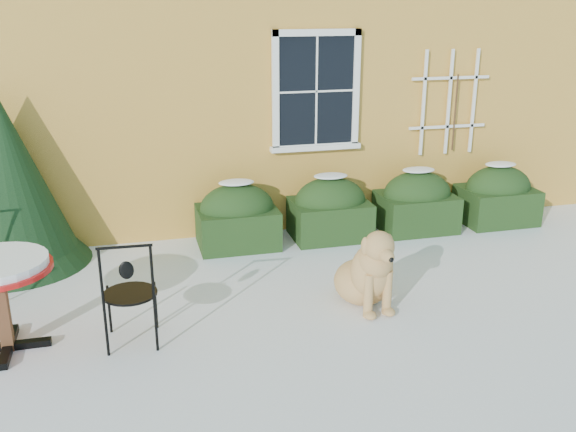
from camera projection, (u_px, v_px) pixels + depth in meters
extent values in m
plane|color=white|center=(313.00, 332.00, 6.42)|extent=(80.00, 80.00, 0.00)
cube|color=#EDAD45|center=(207.00, 8.00, 11.88)|extent=(12.00, 8.00, 6.00)
cube|color=black|center=(316.00, 91.00, 8.71)|extent=(1.05, 0.03, 1.45)
cube|color=white|center=(317.00, 32.00, 8.46)|extent=(1.23, 0.06, 0.09)
cube|color=white|center=(315.00, 147.00, 8.95)|extent=(1.23, 0.06, 0.09)
cube|color=white|center=(275.00, 93.00, 8.57)|extent=(0.09, 0.06, 1.63)
cube|color=white|center=(356.00, 90.00, 8.84)|extent=(0.09, 0.06, 1.63)
cube|color=white|center=(316.00, 91.00, 8.69)|extent=(0.02, 0.02, 1.45)
cube|color=white|center=(316.00, 91.00, 8.69)|extent=(1.05, 0.02, 0.02)
cube|color=white|center=(315.00, 147.00, 8.95)|extent=(1.29, 0.14, 0.07)
cube|color=white|center=(424.00, 104.00, 9.14)|extent=(0.04, 0.03, 1.50)
cube|color=white|center=(449.00, 102.00, 9.24)|extent=(0.04, 0.03, 1.50)
cube|color=white|center=(474.00, 101.00, 9.33)|extent=(0.04, 0.03, 1.50)
cube|color=white|center=(447.00, 126.00, 9.35)|extent=(1.20, 0.03, 0.04)
cube|color=white|center=(451.00, 78.00, 9.13)|extent=(1.20, 0.03, 0.04)
cylinder|color=#472D19|center=(455.00, 113.00, 9.29)|extent=(0.02, 0.02, 1.10)
cube|color=black|center=(238.00, 227.00, 8.60)|extent=(1.05, 0.80, 0.52)
ellipsoid|color=black|center=(237.00, 209.00, 8.52)|extent=(1.00, 0.72, 0.67)
ellipsoid|color=white|center=(236.00, 182.00, 8.40)|extent=(0.47, 0.32, 0.06)
cube|color=black|center=(330.00, 219.00, 8.91)|extent=(1.05, 0.80, 0.52)
ellipsoid|color=black|center=(330.00, 201.00, 8.82)|extent=(1.00, 0.72, 0.67)
ellipsoid|color=white|center=(331.00, 176.00, 8.71)|extent=(0.47, 0.32, 0.06)
cube|color=black|center=(416.00, 212.00, 9.22)|extent=(1.05, 0.80, 0.52)
ellipsoid|color=black|center=(417.00, 194.00, 9.13)|extent=(1.00, 0.72, 0.67)
ellipsoid|color=white|center=(419.00, 170.00, 9.02)|extent=(0.47, 0.32, 0.06)
cube|color=black|center=(496.00, 205.00, 9.52)|extent=(1.05, 0.80, 0.52)
ellipsoid|color=black|center=(498.00, 188.00, 9.44)|extent=(1.00, 0.72, 0.67)
ellipsoid|color=white|center=(501.00, 164.00, 9.32)|extent=(0.47, 0.32, 0.06)
cone|color=black|center=(11.00, 223.00, 7.93)|extent=(1.85, 1.85, 1.07)
cone|color=black|center=(4.00, 177.00, 7.74)|extent=(1.66, 1.66, 2.24)
cube|color=black|center=(9.00, 346.00, 6.09)|extent=(0.77, 0.09, 0.07)
cube|color=black|center=(9.00, 346.00, 6.09)|extent=(0.09, 0.77, 0.07)
cube|color=brown|center=(3.00, 310.00, 5.97)|extent=(0.11, 0.11, 0.83)
cylinder|color=black|center=(156.00, 305.00, 6.42)|extent=(0.03, 0.03, 0.51)
cylinder|color=black|center=(109.00, 309.00, 6.34)|extent=(0.03, 0.03, 0.51)
cylinder|color=black|center=(156.00, 326.00, 6.00)|extent=(0.03, 0.03, 0.51)
cylinder|color=black|center=(106.00, 331.00, 5.92)|extent=(0.03, 0.03, 0.51)
cylinder|color=black|center=(130.00, 294.00, 6.09)|extent=(0.52, 0.52, 0.02)
cylinder|color=black|center=(152.00, 274.00, 5.83)|extent=(0.03, 0.03, 0.56)
cylinder|color=black|center=(101.00, 278.00, 5.75)|extent=(0.03, 0.03, 0.56)
cylinder|color=black|center=(124.00, 247.00, 5.70)|extent=(0.50, 0.05, 0.03)
ellipsoid|color=black|center=(126.00, 270.00, 5.77)|extent=(0.14, 0.04, 0.18)
ellipsoid|color=tan|center=(362.00, 282.00, 7.03)|extent=(0.67, 0.72, 0.49)
ellipsoid|color=tan|center=(372.00, 271.00, 6.76)|extent=(0.50, 0.46, 0.60)
sphere|color=tan|center=(375.00, 262.00, 6.66)|extent=(0.37, 0.37, 0.37)
cylinder|color=tan|center=(368.00, 296.00, 6.65)|extent=(0.10, 0.10, 0.48)
cylinder|color=tan|center=(387.00, 292.00, 6.73)|extent=(0.10, 0.10, 0.48)
ellipsoid|color=tan|center=(370.00, 315.00, 6.67)|extent=(0.13, 0.17, 0.08)
ellipsoid|color=tan|center=(389.00, 312.00, 6.74)|extent=(0.13, 0.17, 0.08)
cylinder|color=tan|center=(376.00, 256.00, 6.63)|extent=(0.25, 0.30, 0.26)
sphere|color=tan|center=(379.00, 246.00, 6.54)|extent=(0.32, 0.32, 0.32)
ellipsoid|color=tan|center=(386.00, 255.00, 6.43)|extent=(0.17, 0.26, 0.14)
sphere|color=black|center=(391.00, 260.00, 6.33)|extent=(0.05, 0.05, 0.05)
ellipsoid|color=tan|center=(365.00, 246.00, 6.53)|extent=(0.09, 0.12, 0.20)
ellipsoid|color=tan|center=(389.00, 243.00, 6.62)|extent=(0.09, 0.12, 0.20)
cylinder|color=tan|center=(367.00, 283.00, 7.36)|extent=(0.30, 0.36, 0.09)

